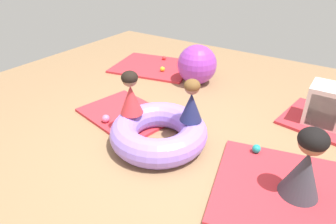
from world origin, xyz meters
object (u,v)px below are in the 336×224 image
(play_ball_teal, at_px, (256,149))
(exercise_ball_large, at_px, (197,65))
(child_in_red, at_px, (131,93))
(play_ball_yellow, at_px, (162,69))
(adult_seated, at_px, (306,164))
(play_ball_red, at_px, (164,58))
(storage_cube, at_px, (325,107))
(inflatable_cushion, at_px, (159,132))
(child_in_navy, at_px, (191,101))
(play_ball_pink, at_px, (106,119))

(play_ball_teal, xyz_separation_m, exercise_ball_large, (-1.56, 1.41, 0.25))
(play_ball_teal, bearing_deg, exercise_ball_large, 137.86)
(child_in_red, xyz_separation_m, play_ball_yellow, (-0.87, 1.91, -0.51))
(adult_seated, xyz_separation_m, play_ball_red, (-3.18, 2.38, -0.31))
(play_ball_yellow, xyz_separation_m, storage_cube, (2.80, -0.32, 0.19))
(inflatable_cushion, relative_size, child_in_red, 2.16)
(child_in_navy, distance_m, exercise_ball_large, 1.83)
(child_in_red, bearing_deg, play_ball_yellow, 71.48)
(child_in_navy, relative_size, adult_seated, 0.70)
(child_in_navy, distance_m, child_in_red, 0.72)
(inflatable_cushion, distance_m, child_in_navy, 0.56)
(inflatable_cushion, height_order, storage_cube, storage_cube)
(adult_seated, relative_size, play_ball_red, 8.76)
(play_ball_yellow, distance_m, play_ball_teal, 2.71)
(play_ball_pink, bearing_deg, adult_seated, 1.91)
(adult_seated, height_order, storage_cube, adult_seated)
(adult_seated, xyz_separation_m, storage_cube, (-0.05, 1.51, -0.11))
(exercise_ball_large, bearing_deg, play_ball_yellow, 177.60)
(play_ball_red, relative_size, storage_cube, 0.15)
(inflatable_cushion, height_order, play_ball_red, inflatable_cushion)
(play_ball_pink, relative_size, play_ball_yellow, 1.18)
(inflatable_cushion, bearing_deg, play_ball_red, 123.12)
(play_ball_red, bearing_deg, storage_cube, -15.42)
(adult_seated, height_order, play_ball_yellow, adult_seated)
(child_in_red, height_order, adult_seated, child_in_red)
(play_ball_red, relative_size, exercise_ball_large, 0.12)
(inflatable_cushion, height_order, play_ball_teal, inflatable_cushion)
(inflatable_cushion, distance_m, adult_seated, 1.62)
(adult_seated, xyz_separation_m, play_ball_yellow, (-2.85, 1.84, -0.31))
(play_ball_yellow, bearing_deg, child_in_navy, -46.89)
(inflatable_cushion, distance_m, play_ball_yellow, 2.25)
(child_in_navy, xyz_separation_m, play_ball_yellow, (-1.55, 1.65, -0.49))
(play_ball_teal, distance_m, play_ball_red, 3.30)
(adult_seated, xyz_separation_m, exercise_ball_large, (-2.10, 1.81, -0.06))
(play_ball_yellow, relative_size, play_ball_red, 1.09)
(play_ball_yellow, distance_m, exercise_ball_large, 0.78)
(inflatable_cushion, xyz_separation_m, play_ball_yellow, (-1.24, 1.88, -0.08))
(adult_seated, relative_size, storage_cube, 1.30)
(adult_seated, distance_m, play_ball_yellow, 3.40)
(play_ball_yellow, relative_size, exercise_ball_large, 0.13)
(inflatable_cushion, xyz_separation_m, adult_seated, (1.60, 0.04, 0.23))
(child_in_red, height_order, play_ball_yellow, child_in_red)
(inflatable_cushion, height_order, exercise_ball_large, exercise_ball_large)
(play_ball_red, bearing_deg, adult_seated, -36.81)
(child_in_red, xyz_separation_m, exercise_ball_large, (-0.13, 1.87, -0.26))
(storage_cube, bearing_deg, exercise_ball_large, 171.94)
(inflatable_cushion, xyz_separation_m, play_ball_pink, (-0.84, -0.04, -0.07))
(play_ball_pink, bearing_deg, play_ball_teal, 14.12)
(play_ball_teal, xyz_separation_m, storage_cube, (0.50, 1.12, 0.19))
(play_ball_teal, bearing_deg, child_in_red, -162.03)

